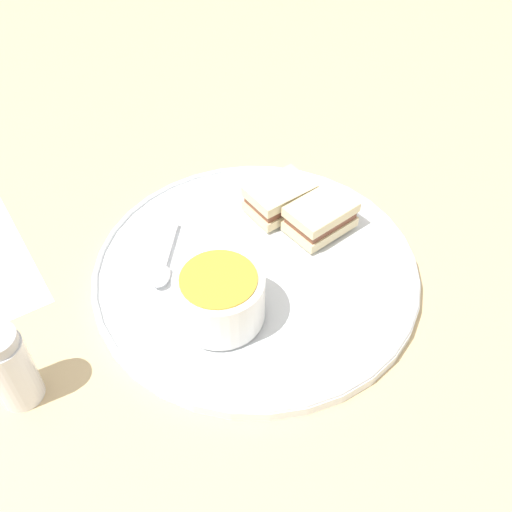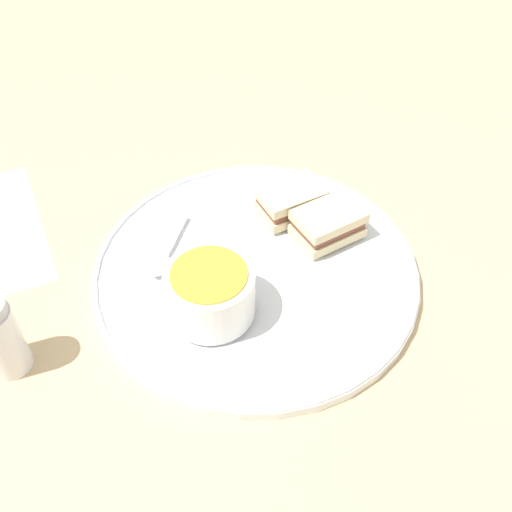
{
  "view_description": "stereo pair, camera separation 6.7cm",
  "coord_description": "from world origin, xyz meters",
  "px_view_note": "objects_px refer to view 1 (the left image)",
  "views": [
    {
      "loc": [
        -0.45,
        0.12,
        0.52
      ],
      "look_at": [
        0.0,
        0.0,
        0.03
      ],
      "focal_mm": 42.0,
      "sensor_mm": 36.0,
      "label": 1
    },
    {
      "loc": [
        -0.46,
        0.06,
        0.52
      ],
      "look_at": [
        0.0,
        0.0,
        0.03
      ],
      "focal_mm": 42.0,
      "sensor_mm": 36.0,
      "label": 2
    }
  ],
  "objects_px": {
    "soup_bowl": "(220,297)",
    "sandwich_half_far": "(279,198)",
    "spoon": "(161,271)",
    "sandwich_half_near": "(321,217)",
    "salt_shaker": "(10,368)"
  },
  "relations": [
    {
      "from": "soup_bowl",
      "to": "sandwich_half_far",
      "type": "xyz_separation_m",
      "value": [
        0.14,
        -0.11,
        -0.01
      ]
    },
    {
      "from": "sandwich_half_far",
      "to": "salt_shaker",
      "type": "height_order",
      "value": "salt_shaker"
    },
    {
      "from": "soup_bowl",
      "to": "sandwich_half_near",
      "type": "bearing_deg",
      "value": -55.79
    },
    {
      "from": "spoon",
      "to": "sandwich_half_near",
      "type": "distance_m",
      "value": 0.2
    },
    {
      "from": "sandwich_half_near",
      "to": "sandwich_half_far",
      "type": "height_order",
      "value": "same"
    },
    {
      "from": "soup_bowl",
      "to": "salt_shaker",
      "type": "distance_m",
      "value": 0.21
    },
    {
      "from": "spoon",
      "to": "sandwich_half_far",
      "type": "height_order",
      "value": "sandwich_half_far"
    },
    {
      "from": "spoon",
      "to": "sandwich_half_far",
      "type": "xyz_separation_m",
      "value": [
        0.07,
        -0.16,
        0.01
      ]
    },
    {
      "from": "sandwich_half_near",
      "to": "sandwich_half_far",
      "type": "xyz_separation_m",
      "value": [
        0.05,
        0.04,
        0.0
      ]
    },
    {
      "from": "soup_bowl",
      "to": "salt_shaker",
      "type": "height_order",
      "value": "salt_shaker"
    },
    {
      "from": "sandwich_half_near",
      "to": "salt_shaker",
      "type": "bearing_deg",
      "value": 110.43
    },
    {
      "from": "soup_bowl",
      "to": "spoon",
      "type": "xyz_separation_m",
      "value": [
        0.07,
        0.05,
        -0.03
      ]
    },
    {
      "from": "sandwich_half_near",
      "to": "salt_shaker",
      "type": "relative_size",
      "value": 0.99
    },
    {
      "from": "soup_bowl",
      "to": "sandwich_half_far",
      "type": "distance_m",
      "value": 0.18
    },
    {
      "from": "sandwich_half_near",
      "to": "salt_shaker",
      "type": "distance_m",
      "value": 0.38
    }
  ]
}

